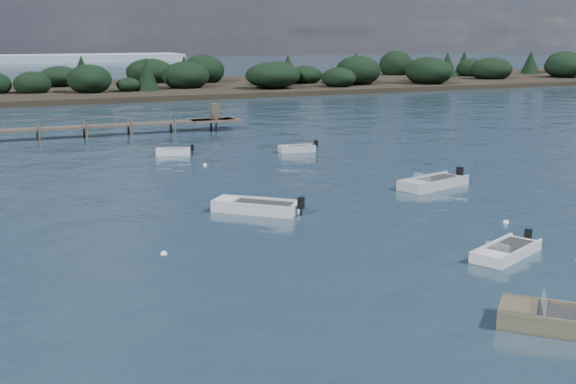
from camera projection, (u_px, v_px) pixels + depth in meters
name	position (u px, v px, depth m)	size (l,w,h in m)	color
ground	(149.00, 119.00, 83.03)	(400.00, 400.00, 0.00)	#162633
tender_far_white	(173.00, 153.00, 58.88)	(3.12, 1.88, 1.05)	silver
dinghy_mid_white_b	(433.00, 185.00, 46.57)	(5.47, 3.16, 1.33)	#A3A7AA
dinghy_mid_white_a	(506.00, 253.00, 32.31)	(4.40, 3.09, 1.03)	silver
dinghy_mid_grey	(256.00, 209.00, 40.20)	(4.72, 4.52, 1.30)	silver
tender_far_grey_b	(297.00, 150.00, 60.27)	(3.40, 1.50, 1.15)	#A3A7AA
buoy_a	(535.00, 305.00, 26.49)	(0.32, 0.32, 0.32)	white
buoy_b	(506.00, 223.00, 37.92)	(0.32, 0.32, 0.32)	white
buoy_c	(164.00, 254.00, 32.57)	(0.32, 0.32, 0.32)	white
buoy_e	(205.00, 165.00, 54.31)	(0.32, 0.32, 0.32)	white
far_headland	(236.00, 77.00, 128.17)	(190.00, 40.00, 5.80)	black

